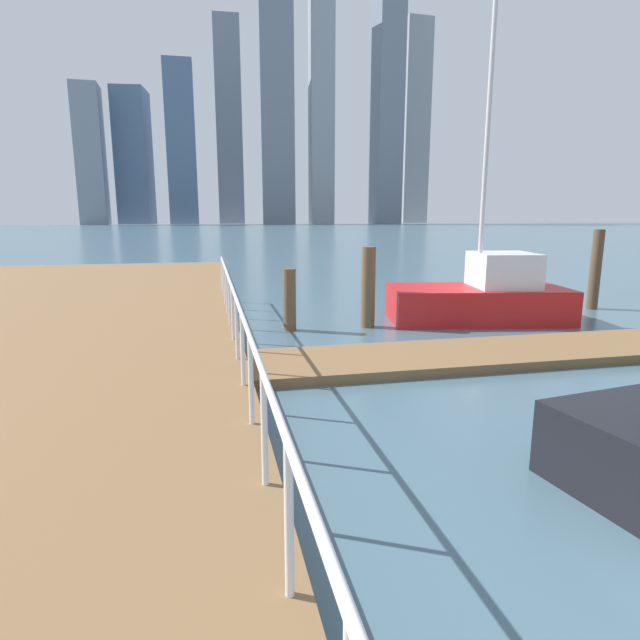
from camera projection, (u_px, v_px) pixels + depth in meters
The scene contains 15 objects.
ground_plane at pixel (314, 296), 18.10m from camera, with size 300.00×300.00×0.00m, color #476675.
floating_dock at pixel (545, 350), 10.52m from camera, with size 13.16×2.00×0.18m, color olive.
boardwalk_railing at pixel (256, 374), 5.19m from camera, with size 0.06×24.21×1.08m.
dock_piling_0 at pixel (289, 300), 12.62m from camera, with size 0.32×0.32×1.52m, color brown.
dock_piling_2 at pixel (368, 287), 12.94m from camera, with size 0.35×0.35×2.03m, color brown.
dock_piling_3 at pixel (595, 270), 15.46m from camera, with size 0.32×0.32×2.38m, color brown.
moored_boat_4 at pixel (482, 296), 13.79m from camera, with size 4.92×2.91×8.06m.
skyline_tower_0 at pixel (91, 156), 153.18m from camera, with size 7.51×10.75×40.06m, color gray.
skyline_tower_1 at pixel (134, 158), 164.55m from camera, with size 9.74×12.48×41.45m, color slate.
skyline_tower_2 at pixel (181, 144), 162.11m from camera, with size 8.85×6.98×49.53m, color slate.
skyline_tower_3 at pixel (229, 125), 173.85m from camera, with size 8.42×12.75×65.37m, color slate.
skyline_tower_4 at pixel (277, 94), 160.07m from camera, with size 10.32×6.88×79.83m, color slate.
skyline_tower_5 at pixel (321, 109), 167.10m from camera, with size 7.31×12.24×73.55m, color #8C939E.
skyline_tower_6 at pixel (387, 98), 166.78m from camera, with size 8.39×10.24×79.81m, color slate.
skyline_tower_7 at pixel (415, 124), 187.87m from camera, with size 9.59×6.53×70.80m, color #8C939E.
Camera 1 is at (-3.57, 2.46, 2.79)m, focal length 28.94 mm.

